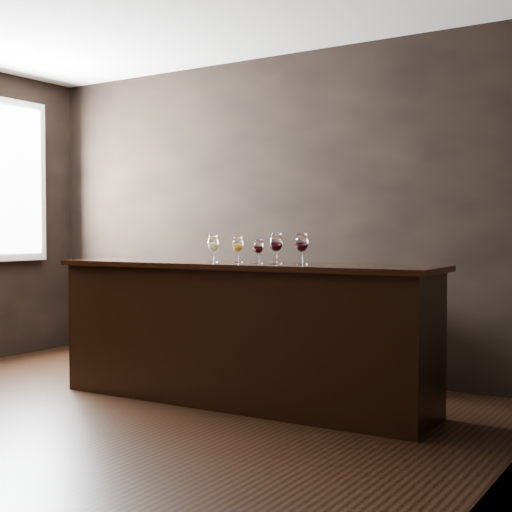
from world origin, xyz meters
The scene contains 10 objects.
ground centered at (0.00, 0.00, 0.00)m, with size 5.00×5.00×0.00m, color black.
room_shell centered at (-0.23, 0.11, 1.81)m, with size 5.02×4.52×2.81m.
bar_counter centered at (0.54, 1.06, 0.49)m, with size 2.81×0.61×0.98m, color black.
bar_top centered at (0.54, 1.06, 1.00)m, with size 2.90×0.67×0.04m, color black.
back_bar_shelf centered at (-0.08, 2.03, 0.39)m, with size 2.17×0.40×0.78m, color black.
glass_white centered at (0.30, 1.04, 1.15)m, with size 0.08×0.08×0.20m.
glass_amber centered at (0.48, 1.09, 1.14)m, with size 0.08×0.08×0.19m.
glass_red_a centered at (0.67, 1.07, 1.13)m, with size 0.07×0.07×0.17m.
glass_red_b centered at (0.85, 1.02, 1.16)m, with size 0.09×0.09×0.21m.
glass_red_c centered at (1.02, 1.07, 1.16)m, with size 0.09×0.09×0.21m.
Camera 1 is at (3.39, -3.20, 1.25)m, focal length 50.00 mm.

